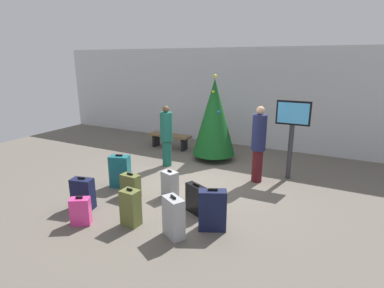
# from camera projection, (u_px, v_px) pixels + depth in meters

# --- Properties ---
(ground_plane) EXTENTS (16.00, 16.00, 0.00)m
(ground_plane) POSITION_uv_depth(u_px,v_px,m) (191.00, 185.00, 7.44)
(ground_plane) COLOR #665E54
(back_wall) EXTENTS (16.00, 0.20, 3.35)m
(back_wall) POSITION_uv_depth(u_px,v_px,m) (246.00, 98.00, 10.51)
(back_wall) COLOR silver
(back_wall) RESTS_ON ground_plane
(holiday_tree) EXTENTS (1.28, 1.28, 2.56)m
(holiday_tree) POSITION_uv_depth(u_px,v_px,m) (214.00, 117.00, 9.01)
(holiday_tree) COLOR #4C3319
(holiday_tree) RESTS_ON ground_plane
(flight_info_kiosk) EXTENTS (0.82, 0.12, 2.00)m
(flight_info_kiosk) POSITION_uv_depth(u_px,v_px,m) (292.00, 126.00, 7.50)
(flight_info_kiosk) COLOR #333338
(flight_info_kiosk) RESTS_ON ground_plane
(waiting_bench) EXTENTS (1.51, 0.44, 0.48)m
(waiting_bench) POSITION_uv_depth(u_px,v_px,m) (170.00, 138.00, 10.43)
(waiting_bench) COLOR brown
(waiting_bench) RESTS_ON ground_plane
(traveller_0) EXTENTS (0.49, 0.49, 1.90)m
(traveller_0) POSITION_uv_depth(u_px,v_px,m) (259.00, 143.00, 7.40)
(traveller_0) COLOR #4C1419
(traveller_0) RESTS_ON ground_plane
(traveller_1) EXTENTS (0.43, 0.43, 1.74)m
(traveller_1) POSITION_uv_depth(u_px,v_px,m) (166.00, 135.00, 8.55)
(traveller_1) COLOR #19594C
(traveller_1) RESTS_ON ground_plane
(suitcase_0) EXTENTS (0.51, 0.36, 0.63)m
(suitcase_0) POSITION_uv_depth(u_px,v_px,m) (196.00, 199.00, 6.01)
(suitcase_0) COLOR black
(suitcase_0) RESTS_ON ground_plane
(suitcase_1) EXTENTS (0.33, 0.26, 0.72)m
(suitcase_1) POSITION_uv_depth(u_px,v_px,m) (131.00, 208.00, 5.57)
(suitcase_1) COLOR #59602D
(suitcase_1) RESTS_ON ground_plane
(suitcase_2) EXTENTS (0.40, 0.35, 0.62)m
(suitcase_2) POSITION_uv_depth(u_px,v_px,m) (170.00, 184.00, 6.75)
(suitcase_2) COLOR #9EA0A5
(suitcase_2) RESTS_ON ground_plane
(suitcase_3) EXTENTS (0.54, 0.41, 0.80)m
(suitcase_3) POSITION_uv_depth(u_px,v_px,m) (212.00, 210.00, 5.40)
(suitcase_3) COLOR #141938
(suitcase_3) RESTS_ON ground_plane
(suitcase_4) EXTENTS (0.44, 0.23, 0.55)m
(suitcase_4) POSITION_uv_depth(u_px,v_px,m) (131.00, 186.00, 6.76)
(suitcase_4) COLOR #59602D
(suitcase_4) RESTS_ON ground_plane
(suitcase_5) EXTENTS (0.47, 0.40, 0.76)m
(suitcase_5) POSITION_uv_depth(u_px,v_px,m) (174.00, 217.00, 5.20)
(suitcase_5) COLOR #9EA0A5
(suitcase_5) RESTS_ON ground_plane
(suitcase_6) EXTENTS (0.41, 0.36, 0.55)m
(suitcase_6) POSITION_uv_depth(u_px,v_px,m) (81.00, 211.00, 5.61)
(suitcase_6) COLOR #E5388C
(suitcase_6) RESTS_ON ground_plane
(suitcase_7) EXTENTS (0.52, 0.41, 0.81)m
(suitcase_7) POSITION_uv_depth(u_px,v_px,m) (120.00, 171.00, 7.25)
(suitcase_7) COLOR #19606B
(suitcase_7) RESTS_ON ground_plane
(suitcase_8) EXTENTS (0.48, 0.34, 0.68)m
(suitcase_8) POSITION_uv_depth(u_px,v_px,m) (83.00, 194.00, 6.20)
(suitcase_8) COLOR #141938
(suitcase_8) RESTS_ON ground_plane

